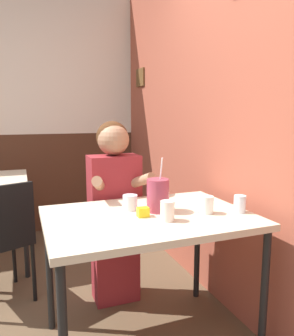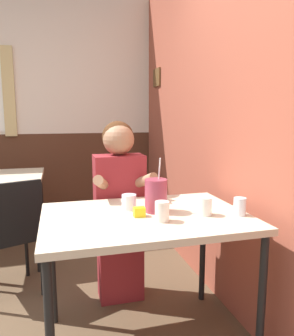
{
  "view_description": "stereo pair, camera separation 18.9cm",
  "coord_description": "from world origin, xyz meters",
  "px_view_note": "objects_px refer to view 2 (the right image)",
  "views": [
    {
      "loc": [
        -0.05,
        -1.3,
        1.3
      ],
      "look_at": [
        0.62,
        0.44,
        1.0
      ],
      "focal_mm": 35.0,
      "sensor_mm": 36.0,
      "label": 1
    },
    {
      "loc": [
        0.13,
        -1.36,
        1.3
      ],
      "look_at": [
        0.62,
        0.44,
        1.0
      ],
      "focal_mm": 35.0,
      "sensor_mm": 36.0,
      "label": 2
    }
  ],
  "objects_px": {
    "person_seated": "(119,206)",
    "cocktail_pitcher": "(156,195)",
    "main_table": "(146,227)",
    "background_table": "(5,186)",
    "chair_near_window": "(9,230)"
  },
  "relations": [
    {
      "from": "main_table",
      "to": "background_table",
      "type": "xyz_separation_m",
      "value": [
        -0.92,
        1.45,
        -0.03
      ]
    },
    {
      "from": "main_table",
      "to": "chair_near_window",
      "type": "relative_size",
      "value": 1.27
    },
    {
      "from": "person_seated",
      "to": "cocktail_pitcher",
      "type": "height_order",
      "value": "person_seated"
    },
    {
      "from": "chair_near_window",
      "to": "cocktail_pitcher",
      "type": "xyz_separation_m",
      "value": [
        0.87,
        -0.7,
        0.36
      ]
    },
    {
      "from": "background_table",
      "to": "cocktail_pitcher",
      "type": "height_order",
      "value": "cocktail_pitcher"
    },
    {
      "from": "background_table",
      "to": "cocktail_pitcher",
      "type": "bearing_deg",
      "value": -55.08
    },
    {
      "from": "background_table",
      "to": "chair_near_window",
      "type": "bearing_deg",
      "value": -80.43
    },
    {
      "from": "cocktail_pitcher",
      "to": "chair_near_window",
      "type": "bearing_deg",
      "value": 141.25
    },
    {
      "from": "background_table",
      "to": "chair_near_window",
      "type": "distance_m",
      "value": 0.75
    },
    {
      "from": "person_seated",
      "to": "cocktail_pitcher",
      "type": "xyz_separation_m",
      "value": [
        0.12,
        -0.49,
        0.19
      ]
    },
    {
      "from": "background_table",
      "to": "person_seated",
      "type": "bearing_deg",
      "value": -46.68
    },
    {
      "from": "background_table",
      "to": "chair_near_window",
      "type": "relative_size",
      "value": 0.93
    },
    {
      "from": "background_table",
      "to": "chair_near_window",
      "type": "xyz_separation_m",
      "value": [
        0.12,
        -0.72,
        -0.17
      ]
    },
    {
      "from": "person_seated",
      "to": "cocktail_pitcher",
      "type": "distance_m",
      "value": 0.54
    },
    {
      "from": "person_seated",
      "to": "cocktail_pitcher",
      "type": "relative_size",
      "value": 4.18
    }
  ]
}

